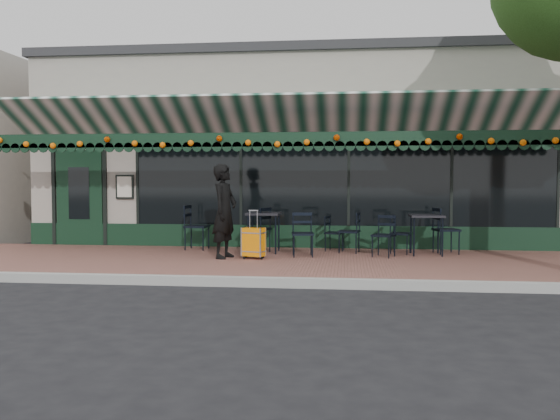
# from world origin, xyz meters

# --- Properties ---
(ground) EXTENTS (80.00, 80.00, 0.00)m
(ground) POSITION_xyz_m (0.00, 0.00, 0.00)
(ground) COLOR black
(ground) RESTS_ON ground
(sidewalk) EXTENTS (18.00, 4.00, 0.15)m
(sidewalk) POSITION_xyz_m (0.00, 2.00, 0.07)
(sidewalk) COLOR brown
(sidewalk) RESTS_ON ground
(curb) EXTENTS (18.00, 0.16, 0.15)m
(curb) POSITION_xyz_m (0.00, -0.08, 0.07)
(curb) COLOR #9E9E99
(curb) RESTS_ON ground
(restaurant_building) EXTENTS (12.00, 9.60, 4.50)m
(restaurant_building) POSITION_xyz_m (0.00, 7.84, 2.27)
(restaurant_building) COLOR #A59D8F
(restaurant_building) RESTS_ON ground
(woman) EXTENTS (0.58, 0.75, 1.81)m
(woman) POSITION_xyz_m (-0.98, 2.07, 1.06)
(woman) COLOR black
(woman) RESTS_ON sidewalk
(suitcase) EXTENTS (0.46, 0.34, 0.93)m
(suitcase) POSITION_xyz_m (-0.41, 2.03, 0.46)
(suitcase) COLOR orange
(suitcase) RESTS_ON sidewalk
(cafe_table_a) EXTENTS (0.66, 0.66, 0.81)m
(cafe_table_a) POSITION_xyz_m (2.96, 3.01, 0.88)
(cafe_table_a) COLOR black
(cafe_table_a) RESTS_ON sidewalk
(cafe_table_b) EXTENTS (0.68, 0.68, 0.83)m
(cafe_table_b) POSITION_xyz_m (-0.35, 3.02, 0.90)
(cafe_table_b) COLOR black
(cafe_table_b) RESTS_ON sidewalk
(chair_a_left) EXTENTS (0.50, 0.50, 0.86)m
(chair_a_left) POSITION_xyz_m (1.41, 3.20, 0.58)
(chair_a_left) COLOR black
(chair_a_left) RESTS_ON sidewalk
(chair_a_right) EXTENTS (0.50, 0.50, 0.81)m
(chair_a_right) POSITION_xyz_m (2.46, 3.14, 0.55)
(chair_a_right) COLOR black
(chair_a_right) RESTS_ON sidewalk
(chair_a_front) EXTENTS (0.55, 0.55, 0.83)m
(chair_a_front) POSITION_xyz_m (2.08, 2.60, 0.56)
(chair_a_front) COLOR black
(chair_a_front) RESTS_ON sidewalk
(chair_a_extra) EXTENTS (0.58, 0.58, 0.96)m
(chair_a_extra) POSITION_xyz_m (3.39, 3.26, 0.63)
(chair_a_extra) COLOR black
(chair_a_extra) RESTS_ON sidewalk
(chair_b_left) EXTENTS (0.62, 0.62, 0.96)m
(chair_b_left) POSITION_xyz_m (-0.49, 3.01, 0.63)
(chair_b_left) COLOR black
(chair_b_left) RESTS_ON sidewalk
(chair_b_right) EXTENTS (0.47, 0.47, 0.76)m
(chair_b_right) POSITION_xyz_m (1.11, 3.43, 0.53)
(chair_b_right) COLOR black
(chair_b_right) RESTS_ON sidewalk
(chair_b_front) EXTENTS (0.49, 0.49, 0.88)m
(chair_b_front) POSITION_xyz_m (0.50, 2.48, 0.59)
(chair_b_front) COLOR black
(chair_b_front) RESTS_ON sidewalk
(chair_solo) EXTENTS (0.52, 0.52, 0.98)m
(chair_solo) POSITION_xyz_m (-1.87, 3.38, 0.64)
(chair_solo) COLOR black
(chair_solo) RESTS_ON sidewalk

